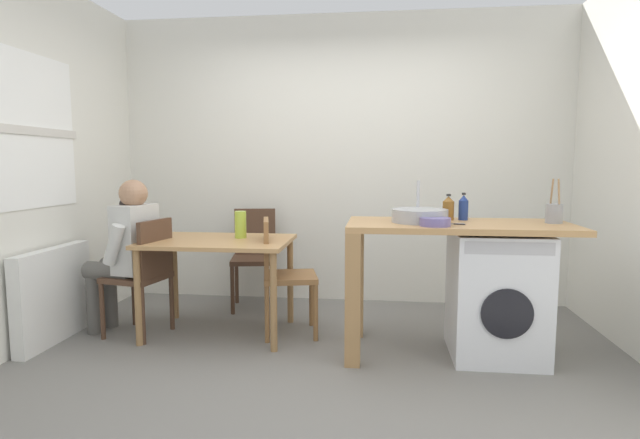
{
  "coord_description": "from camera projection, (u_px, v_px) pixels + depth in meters",
  "views": [
    {
      "loc": [
        0.37,
        -3.05,
        1.32
      ],
      "look_at": [
        -0.05,
        0.45,
        0.92
      ],
      "focal_mm": 28.06,
      "sensor_mm": 36.0,
      "label": 1
    }
  ],
  "objects": [
    {
      "name": "bottle_tall_green",
      "position": [
        448.0,
        208.0,
        3.55
      ],
      "size": [
        0.08,
        0.08,
        0.18
      ],
      "color": "brown",
      "rests_on": "kitchen_counter"
    },
    {
      "name": "kitchen_counter",
      "position": [
        427.0,
        245.0,
        3.43
      ],
      "size": [
        1.5,
        0.68,
        0.92
      ],
      "color": "tan",
      "rests_on": "ground_plane"
    },
    {
      "name": "ground_plane",
      "position": [
        319.0,
        370.0,
        3.2
      ],
      "size": [
        5.46,
        5.46,
        0.0
      ],
      "primitive_type": "plane",
      "color": "slate"
    },
    {
      "name": "vase",
      "position": [
        241.0,
        225.0,
        3.9
      ],
      "size": [
        0.09,
        0.09,
        0.21
      ],
      "primitive_type": "cylinder",
      "color": "#A8C63D",
      "rests_on": "dining_table"
    },
    {
      "name": "utensil_crock",
      "position": [
        554.0,
        213.0,
        3.35
      ],
      "size": [
        0.11,
        0.11,
        0.3
      ],
      "color": "gray",
      "rests_on": "kitchen_counter"
    },
    {
      "name": "chair_spare_by_wall",
      "position": [
        255.0,
        252.0,
        4.61
      ],
      "size": [
        0.47,
        0.47,
        0.9
      ],
      "rotation": [
        0.0,
        0.0,
        3.32
      ],
      "color": "#4C3323",
      "rests_on": "ground_plane"
    },
    {
      "name": "washing_machine",
      "position": [
        496.0,
        295.0,
        3.41
      ],
      "size": [
        0.6,
        0.61,
        0.86
      ],
      "color": "silver",
      "rests_on": "ground_plane"
    },
    {
      "name": "chair_opposite",
      "position": [
        280.0,
        270.0,
        3.84
      ],
      "size": [
        0.48,
        0.48,
        0.9
      ],
      "rotation": [
        0.0,
        0.0,
        -1.34
      ],
      "color": "olive",
      "rests_on": "ground_plane"
    },
    {
      "name": "seated_person",
      "position": [
        126.0,
        248.0,
        3.84
      ],
      "size": [
        0.54,
        0.54,
        1.2
      ],
      "rotation": [
        0.0,
        0.0,
        1.37
      ],
      "color": "#595651",
      "rests_on": "ground_plane"
    },
    {
      "name": "chair_person_seat",
      "position": [
        145.0,
        270.0,
        3.81
      ],
      "size": [
        0.47,
        0.47,
        0.9
      ],
      "rotation": [
        0.0,
        0.0,
        1.37
      ],
      "color": "#4C3323",
      "rests_on": "ground_plane"
    },
    {
      "name": "radiator",
      "position": [
        54.0,
        295.0,
        3.7
      ],
      "size": [
        0.1,
        0.8,
        0.7
      ],
      "primitive_type": "cube",
      "color": "white",
      "rests_on": "ground_plane"
    },
    {
      "name": "scissors",
      "position": [
        453.0,
        224.0,
        3.29
      ],
      "size": [
        0.15,
        0.06,
        0.01
      ],
      "color": "#B2B2B7",
      "rests_on": "kitchen_counter"
    },
    {
      "name": "mixing_bowl",
      "position": [
        435.0,
        221.0,
        3.21
      ],
      "size": [
        0.2,
        0.2,
        0.05
      ],
      "color": "slate",
      "rests_on": "kitchen_counter"
    },
    {
      "name": "tap",
      "position": [
        418.0,
        200.0,
        3.58
      ],
      "size": [
        0.02,
        0.02,
        0.28
      ],
      "primitive_type": "cylinder",
      "color": "#B2B2B7",
      "rests_on": "kitchen_counter"
    },
    {
      "name": "dining_table",
      "position": [
        218.0,
        252.0,
        3.84
      ],
      "size": [
        1.1,
        0.76,
        0.74
      ],
      "color": "tan",
      "rests_on": "ground_plane"
    },
    {
      "name": "bottle_squat_brown",
      "position": [
        463.0,
        208.0,
        3.55
      ],
      "size": [
        0.07,
        0.07,
        0.19
      ],
      "color": "navy",
      "rests_on": "kitchen_counter"
    },
    {
      "name": "wall_back",
      "position": [
        341.0,
        160.0,
        4.78
      ],
      "size": [
        4.6,
        0.1,
        2.7
      ],
      "primitive_type": "cube",
      "color": "silver",
      "rests_on": "ground_plane"
    },
    {
      "name": "sink_basin",
      "position": [
        420.0,
        216.0,
        3.41
      ],
      "size": [
        0.38,
        0.38,
        0.09
      ],
      "primitive_type": "cylinder",
      "color": "#9EA0A5",
      "rests_on": "kitchen_counter"
    }
  ]
}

